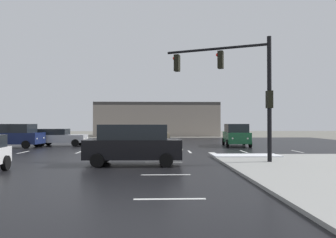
# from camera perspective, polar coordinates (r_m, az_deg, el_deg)

# --- Properties ---
(ground_plane) EXTENTS (120.00, 120.00, 0.00)m
(ground_plane) POSITION_cam_1_polar(r_m,az_deg,el_deg) (22.65, -1.07, -6.14)
(ground_plane) COLOR slate
(road_asphalt) EXTENTS (44.00, 44.00, 0.02)m
(road_asphalt) POSITION_cam_1_polar(r_m,az_deg,el_deg) (22.65, -1.07, -6.11)
(road_asphalt) COLOR black
(road_asphalt) RESTS_ON ground_plane
(snow_strip_curbside) EXTENTS (4.00, 1.60, 0.06)m
(snow_strip_curbside) POSITION_cam_1_polar(r_m,az_deg,el_deg) (19.39, 14.15, -6.51)
(snow_strip_curbside) COLOR white
(snow_strip_curbside) RESTS_ON sidewalk_corner
(lane_markings) EXTENTS (36.15, 36.15, 0.01)m
(lane_markings) POSITION_cam_1_polar(r_m,az_deg,el_deg) (21.33, 2.25, -6.41)
(lane_markings) COLOR silver
(lane_markings) RESTS_ON road_asphalt
(traffic_signal_mast) EXTENTS (5.33, 2.46, 6.46)m
(traffic_signal_mast) POSITION_cam_1_polar(r_m,az_deg,el_deg) (17.04, 13.02, 7.09)
(traffic_signal_mast) COLOR black
(traffic_signal_mast) RESTS_ON sidewalk_corner
(strip_building_background) EXTENTS (20.06, 8.00, 5.48)m
(strip_building_background) POSITION_cam_1_polar(r_m,az_deg,el_deg) (52.50, -2.00, -0.09)
(strip_building_background) COLOR gray
(strip_building_background) RESTS_ON ground_plane
(sedan_silver) EXTENTS (4.57, 2.10, 1.58)m
(sedan_silver) POSITION_cam_1_polar(r_m,az_deg,el_deg) (30.25, -19.38, -3.12)
(sedan_silver) COLOR #B7BABF
(sedan_silver) RESTS_ON road_asphalt
(sedan_tan) EXTENTS (2.35, 4.66, 1.58)m
(sedan_tan) POSITION_cam_1_polar(r_m,az_deg,el_deg) (35.03, -1.66, -2.84)
(sedan_tan) COLOR tan
(sedan_tan) RESTS_ON road_asphalt
(suv_navy) EXTENTS (4.97, 2.52, 2.03)m
(suv_navy) POSITION_cam_1_polar(r_m,az_deg,el_deg) (29.73, -26.63, -2.67)
(suv_navy) COLOR #141E47
(suv_navy) RESTS_ON road_asphalt
(suv_green) EXTENTS (2.58, 4.99, 2.03)m
(suv_green) POSITION_cam_1_polar(r_m,az_deg,el_deg) (28.99, 12.44, -2.78)
(suv_green) COLOR #195933
(suv_green) RESTS_ON road_asphalt
(suv_black) EXTENTS (4.87, 2.24, 2.03)m
(suv_black) POSITION_cam_1_polar(r_m,az_deg,el_deg) (15.75, -6.33, -4.51)
(suv_black) COLOR black
(suv_black) RESTS_ON road_asphalt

